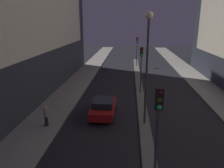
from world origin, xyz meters
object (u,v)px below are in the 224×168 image
object	(u,v)px
traffic_light_near	(158,118)
traffic_light_mid	(141,60)
pedestrian_on_left_sidewalk	(46,115)
car_left_lane	(103,107)
traffic_light_far	(137,45)
street_lamp	(148,48)

from	to	relation	value
traffic_light_near	traffic_light_mid	xyz separation A→B (m)	(0.00, 14.00, 0.00)
pedestrian_on_left_sidewalk	car_left_lane	bearing A→B (deg)	31.38
traffic_light_near	pedestrian_on_left_sidewalk	bearing A→B (deg)	141.21
traffic_light_mid	car_left_lane	size ratio (longest dim) A/B	1.17
traffic_light_far	pedestrian_on_left_sidewalk	world-z (taller)	traffic_light_far
car_left_lane	pedestrian_on_left_sidewalk	distance (m)	4.51
traffic_light_near	traffic_light_far	size ratio (longest dim) A/B	1.00
traffic_light_near	traffic_light_far	bearing A→B (deg)	90.00
traffic_light_near	street_lamp	xyz separation A→B (m)	(0.00, 6.74, 2.07)
street_lamp	car_left_lane	world-z (taller)	street_lamp
street_lamp	traffic_light_mid	bearing A→B (deg)	90.00
traffic_light_far	traffic_light_mid	bearing A→B (deg)	-90.00
traffic_light_near	pedestrian_on_left_sidewalk	distance (m)	9.44
traffic_light_near	traffic_light_mid	size ratio (longest dim) A/B	1.00
street_lamp	pedestrian_on_left_sidewalk	bearing A→B (deg)	-171.46
traffic_light_near	car_left_lane	bearing A→B (deg)	111.86
traffic_light_far	car_left_lane	world-z (taller)	traffic_light_far
traffic_light_far	street_lamp	xyz separation A→B (m)	(0.00, -22.18, 2.07)
street_lamp	traffic_light_near	bearing A→B (deg)	-90.00
traffic_light_mid	traffic_light_far	distance (m)	14.92
traffic_light_near	pedestrian_on_left_sidewalk	xyz separation A→B (m)	(-7.07, 5.68, -2.65)
traffic_light_far	street_lamp	size ratio (longest dim) A/B	0.60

